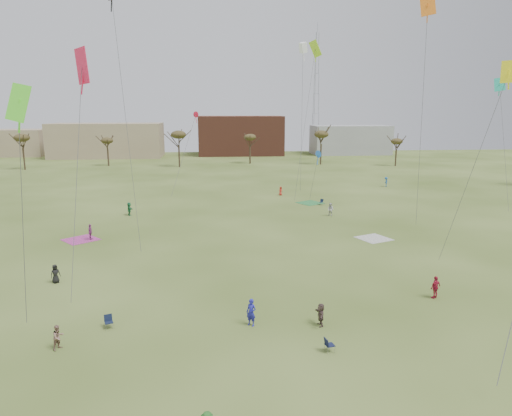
{
  "coord_description": "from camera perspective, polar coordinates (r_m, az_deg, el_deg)",
  "views": [
    {
      "loc": [
        -3.55,
        -26.42,
        13.73
      ],
      "look_at": [
        0.0,
        12.0,
        5.5
      ],
      "focal_mm": 32.21,
      "sensor_mm": 36.0,
      "label": 1
    }
  ],
  "objects": [
    {
      "name": "flyer_far_a",
      "position": [
        63.35,
        -15.46,
        -0.1
      ],
      "size": [
        1.19,
        1.71,
        1.77
      ],
      "primitive_type": "imported",
      "rotation": [
        0.0,
        0.0,
        2.02
      ],
      "color": "#2A7E4A",
      "rests_on": "ground"
    },
    {
      "name": "camp_chair_right",
      "position": [
        68.61,
        8.08,
        0.6
      ],
      "size": [
        0.74,
        0.74,
        0.87
      ],
      "rotation": [
        0.0,
        0.0,
        5.48
      ],
      "color": "#151F3B",
      "rests_on": "ground"
    },
    {
      "name": "flyer_far_c",
      "position": [
        87.59,
        15.84,
        3.15
      ],
      "size": [
        0.89,
        1.26,
        1.78
      ],
      "primitive_type": "imported",
      "rotation": [
        0.0,
        0.0,
        4.5
      ],
      "color": "#215798",
      "rests_on": "ground"
    },
    {
      "name": "blanket_plum",
      "position": [
        53.3,
        -20.94,
        -3.7
      ],
      "size": [
        4.53,
        4.53,
        0.03
      ],
      "primitive_type": "cube",
      "rotation": [
        0.0,
        0.0,
        0.71
      ],
      "color": "#B5378C",
      "rests_on": "ground"
    },
    {
      "name": "spectator_fore_c",
      "position": [
        30.8,
        8.04,
        -12.98
      ],
      "size": [
        0.47,
        1.42,
        1.52
      ],
      "primitive_type": "imported",
      "rotation": [
        0.0,
        0.0,
        4.73
      ],
      "color": "#523E3A",
      "rests_on": "ground"
    },
    {
      "name": "flyer_mid_a",
      "position": [
        40.89,
        -23.66,
        -7.49
      ],
      "size": [
        0.9,
        0.84,
        1.54
      ],
      "primitive_type": "imported",
      "rotation": [
        0.0,
        0.0,
        0.63
      ],
      "color": "black",
      "rests_on": "ground"
    },
    {
      "name": "kites_aloft",
      "position": [
        56.53,
        0.99,
        17.91
      ],
      "size": [
        69.63,
        56.53,
        24.24
      ],
      "color": "red",
      "rests_on": "ground"
    },
    {
      "name": "blanket_cream",
      "position": [
        51.85,
        14.41,
        -3.7
      ],
      "size": [
        4.12,
        4.12,
        0.03
      ],
      "primitive_type": "cube",
      "rotation": [
        0.0,
        0.0,
        0.39
      ],
      "color": "beige",
      "rests_on": "ground"
    },
    {
      "name": "building_tan",
      "position": [
        145.14,
        -17.96,
        8.01
      ],
      "size": [
        32.0,
        14.0,
        10.0
      ],
      "primitive_type": "cube",
      "color": "#937F60",
      "rests_on": "ground"
    },
    {
      "name": "spectator_fore_b",
      "position": [
        30.16,
        -23.35,
        -14.51
      ],
      "size": [
        0.88,
        0.92,
        1.49
      ],
      "primitive_type": "imported",
      "rotation": [
        0.0,
        0.0,
        0.96
      ],
      "color": "#8A6758",
      "rests_on": "ground"
    },
    {
      "name": "camp_chair_left",
      "position": [
        31.84,
        -17.8,
        -13.61
      ],
      "size": [
        0.66,
        0.68,
        0.87
      ],
      "rotation": [
        0.0,
        0.0,
        0.35
      ],
      "color": "#121B33",
      "rests_on": "ground"
    },
    {
      "name": "spectator_mid_d",
      "position": [
        52.72,
        -19.89,
        -2.82
      ],
      "size": [
        0.43,
        1.01,
        1.72
      ],
      "primitive_type": "imported",
      "rotation": [
        0.0,
        0.0,
        1.58
      ],
      "color": "#9D418A",
      "rests_on": "ground"
    },
    {
      "name": "camp_chair_center",
      "position": [
        28.13,
        9.1,
        -16.74
      ],
      "size": [
        0.64,
        0.61,
        0.87
      ],
      "rotation": [
        0.0,
        0.0,
        1.8
      ],
      "color": "#141937",
      "rests_on": "ground"
    },
    {
      "name": "flyer_near_right",
      "position": [
        30.48,
        -0.6,
        -12.84
      ],
      "size": [
        0.79,
        0.73,
        1.81
      ],
      "primitive_type": "imported",
      "rotation": [
        0.0,
        0.0,
        5.69
      ],
      "color": "#22219B",
      "rests_on": "ground"
    },
    {
      "name": "building_grey",
      "position": [
        151.13,
        11.6,
        8.29
      ],
      "size": [
        24.0,
        12.0,
        9.0
      ],
      "primitive_type": "cube",
      "color": "gray",
      "rests_on": "ground"
    },
    {
      "name": "radio_tower",
      "position": [
        155.19,
        7.43,
        13.96
      ],
      "size": [
        1.51,
        1.72,
        41.0
      ],
      "color": "#9EA3A8",
      "rests_on": "ground"
    },
    {
      "name": "tree_line",
      "position": [
        105.76,
        -4.94,
        8.39
      ],
      "size": [
        117.44,
        49.32,
        8.91
      ],
      "color": "#3A2B1E",
      "rests_on": "ground"
    },
    {
      "name": "building_tan_west",
      "position": [
        160.94,
        -27.95,
        7.19
      ],
      "size": [
        20.0,
        12.0,
        8.0
      ],
      "primitive_type": "cube",
      "color": "#937F60",
      "rests_on": "ground"
    },
    {
      "name": "spectator_mid_e",
      "position": [
        61.46,
        9.25,
        -0.2
      ],
      "size": [
        1.07,
        1.05,
        1.74
      ],
      "primitive_type": "imported",
      "rotation": [
        0.0,
        0.0,
        5.57
      ],
      "color": "silver",
      "rests_on": "ground"
    },
    {
      "name": "building_brick",
      "position": [
        146.88,
        -1.96,
        9.01
      ],
      "size": [
        26.0,
        16.0,
        12.0
      ],
      "primitive_type": "cube",
      "color": "brown",
      "rests_on": "ground"
    },
    {
      "name": "spectator_fore_a",
      "position": [
        37.06,
        21.4,
        -9.15
      ],
      "size": [
        1.09,
        0.84,
        1.72
      ],
      "primitive_type": "imported",
      "rotation": [
        0.0,
        0.0,
        3.62
      ],
      "color": "#B01E3B",
      "rests_on": "ground"
    },
    {
      "name": "blanket_olive",
      "position": [
        69.84,
        6.72,
        0.62
      ],
      "size": [
        4.49,
        4.49,
        0.03
      ],
      "primitive_type": "cube",
      "rotation": [
        0.0,
        0.0,
        0.53
      ],
      "color": "#2F823E",
      "rests_on": "ground"
    },
    {
      "name": "flyer_far_b",
      "position": [
        75.7,
        3.07,
        2.13
      ],
      "size": [
        0.83,
        0.82,
        1.45
      ],
      "primitive_type": "imported",
      "rotation": [
        0.0,
        0.0,
        0.74
      ],
      "color": "red",
      "rests_on": "ground"
    },
    {
      "name": "ground",
      "position": [
        29.99,
        2.19,
        -15.22
      ],
      "size": [
        260.0,
        260.0,
        0.0
      ],
      "primitive_type": "plane",
      "color": "#3A5019",
      "rests_on": "ground"
    }
  ]
}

